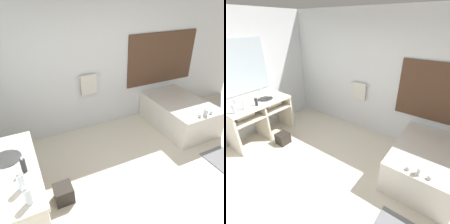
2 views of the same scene
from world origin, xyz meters
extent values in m
plane|color=beige|center=(0.00, 0.00, 0.00)|extent=(16.00, 16.00, 0.00)
cube|color=silver|center=(0.00, 2.23, 1.35)|extent=(7.40, 0.06, 2.70)
cube|color=#4C3323|center=(1.42, 2.19, 1.27)|extent=(1.70, 0.02, 1.10)
cylinder|color=silver|center=(-0.30, 2.16, 1.15)|extent=(0.50, 0.02, 0.02)
cube|color=beige|center=(-0.30, 2.15, 0.98)|extent=(0.32, 0.04, 0.40)
cube|color=beige|center=(-1.87, 0.49, 0.87)|extent=(0.64, 1.35, 0.05)
cube|color=beige|center=(-1.87, 0.49, 0.64)|extent=(0.61, 1.28, 0.02)
cylinder|color=white|center=(-1.87, 0.69, 0.83)|extent=(0.34, 0.34, 0.13)
cube|color=beige|center=(-1.87, 0.49, 0.42)|extent=(0.59, 0.04, 0.84)
cube|color=beige|center=(-1.87, 1.15, 0.42)|extent=(0.59, 0.04, 0.84)
cylinder|color=beige|center=(-1.82, 0.16, 0.71)|extent=(0.13, 0.37, 0.13)
cylinder|color=beige|center=(-1.82, 0.83, 0.71)|extent=(0.13, 0.37, 0.13)
cube|color=silver|center=(1.42, 1.44, 0.29)|extent=(1.00, 1.51, 0.57)
ellipsoid|color=white|center=(1.42, 1.44, 0.42)|extent=(0.72, 1.09, 0.30)
cube|color=silver|center=(1.42, 0.78, 0.63)|extent=(0.04, 0.07, 0.12)
sphere|color=silver|center=(1.28, 0.78, 0.60)|extent=(0.06, 0.06, 0.06)
sphere|color=silver|center=(1.56, 0.78, 0.60)|extent=(0.06, 0.06, 0.06)
cylinder|color=white|center=(-1.74, 0.16, 0.99)|extent=(0.07, 0.07, 0.19)
cylinder|color=white|center=(-1.74, 0.16, 1.09)|extent=(0.04, 0.04, 0.02)
cylinder|color=white|center=(-1.70, -0.04, 0.98)|extent=(0.07, 0.07, 0.18)
cylinder|color=white|center=(-1.70, -0.04, 1.08)|extent=(0.04, 0.04, 0.02)
cylinder|color=#28282D|center=(-1.69, 0.39, 0.97)|extent=(0.06, 0.06, 0.16)
cylinder|color=silver|center=(-1.69, 0.39, 1.07)|extent=(0.03, 0.03, 0.03)
cube|color=#2D2823|center=(-1.30, 0.60, 0.12)|extent=(0.25, 0.25, 0.24)
camera|label=1|loc=(-1.60, -1.56, 2.60)|focal=35.00mm
camera|label=2|loc=(1.55, -1.25, 2.42)|focal=28.00mm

